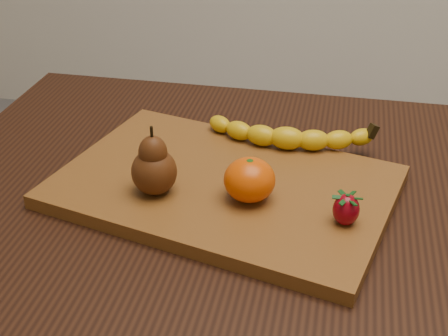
% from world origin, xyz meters
% --- Properties ---
extents(table, '(1.00, 0.70, 0.76)m').
position_xyz_m(table, '(0.00, 0.00, 0.66)').
color(table, black).
rests_on(table, ground).
extents(cutting_board, '(0.51, 0.40, 0.02)m').
position_xyz_m(cutting_board, '(-0.06, -0.02, 0.77)').
color(cutting_board, brown).
rests_on(cutting_board, table).
extents(banana, '(0.22, 0.06, 0.03)m').
position_xyz_m(banana, '(0.01, 0.09, 0.80)').
color(banana, '#E4B80A').
rests_on(banana, cutting_board).
extents(pear, '(0.08, 0.08, 0.10)m').
position_xyz_m(pear, '(-0.15, -0.06, 0.83)').
color(pear, '#4C240C').
rests_on(pear, cutting_board).
extents(mandarin, '(0.09, 0.09, 0.06)m').
position_xyz_m(mandarin, '(-0.02, -0.06, 0.81)').
color(mandarin, '#D84802').
rests_on(mandarin, cutting_board).
extents(strawberry, '(0.04, 0.04, 0.04)m').
position_xyz_m(strawberry, '(0.11, -0.09, 0.80)').
color(strawberry, maroon).
rests_on(strawberry, cutting_board).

